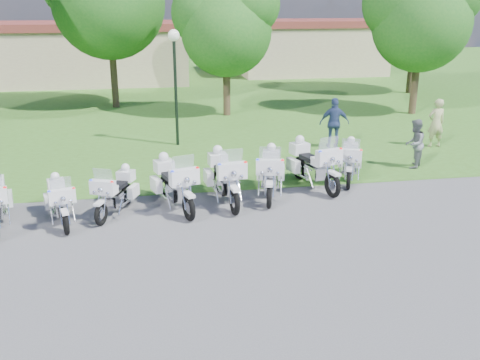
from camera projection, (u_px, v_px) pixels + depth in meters
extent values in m
plane|color=#504F54|center=(227.00, 232.00, 13.29)|extent=(100.00, 100.00, 0.00)
cube|color=#3B651F|center=(172.00, 81.00, 38.53)|extent=(100.00, 48.00, 0.01)
sphere|color=red|center=(5.00, 188.00, 12.76)|extent=(0.09, 0.09, 0.09)
cube|color=silver|center=(9.00, 198.00, 14.18)|extent=(0.28, 0.54, 0.36)
torus|color=black|center=(66.00, 223.00, 13.08)|extent=(0.27, 0.61, 0.60)
torus|color=black|center=(58.00, 203.00, 14.39)|extent=(0.27, 0.61, 0.60)
cube|color=silver|center=(65.00, 212.00, 12.97)|extent=(0.26, 0.42, 0.06)
cube|color=silver|center=(62.00, 196.00, 13.06)|extent=(0.67, 0.37, 0.36)
cube|color=silver|center=(60.00, 184.00, 13.00)|extent=(0.51, 0.23, 0.33)
sphere|color=red|center=(74.00, 189.00, 13.07)|extent=(0.08, 0.08, 0.08)
sphere|color=#1426E5|center=(49.00, 192.00, 12.84)|extent=(0.08, 0.08, 0.08)
cube|color=silver|center=(61.00, 209.00, 13.72)|extent=(0.42, 0.56, 0.30)
cube|color=silver|center=(61.00, 200.00, 13.44)|extent=(0.39, 0.52, 0.20)
cube|color=black|center=(59.00, 195.00, 13.86)|extent=(0.43, 0.61, 0.11)
cube|color=silver|center=(69.00, 198.00, 14.33)|extent=(0.27, 0.49, 0.32)
cube|color=silver|center=(48.00, 201.00, 14.12)|extent=(0.27, 0.49, 0.32)
cube|color=silver|center=(56.00, 185.00, 14.25)|extent=(0.50, 0.45, 0.29)
sphere|color=silver|center=(55.00, 176.00, 14.17)|extent=(0.23, 0.23, 0.23)
torus|color=black|center=(101.00, 214.00, 13.64)|extent=(0.35, 0.61, 0.61)
torus|color=black|center=(127.00, 194.00, 15.07)|extent=(0.35, 0.61, 0.61)
cube|color=silver|center=(100.00, 203.00, 13.52)|extent=(0.31, 0.43, 0.06)
cube|color=silver|center=(103.00, 187.00, 13.62)|extent=(0.69, 0.46, 0.36)
cube|color=silver|center=(103.00, 175.00, 13.57)|extent=(0.51, 0.30, 0.34)
sphere|color=red|center=(112.00, 182.00, 13.46)|extent=(0.08, 0.08, 0.08)
sphere|color=#1426E5|center=(91.00, 181.00, 13.58)|extent=(0.08, 0.08, 0.08)
cube|color=silver|center=(115.00, 200.00, 14.33)|extent=(0.48, 0.59, 0.31)
cube|color=silver|center=(110.00, 191.00, 14.03)|extent=(0.45, 0.55, 0.20)
cube|color=black|center=(118.00, 186.00, 14.49)|extent=(0.51, 0.64, 0.11)
cube|color=silver|center=(133.00, 191.00, 14.83)|extent=(0.34, 0.50, 0.33)
cube|color=silver|center=(115.00, 190.00, 14.95)|extent=(0.34, 0.50, 0.33)
cube|color=silver|center=(126.00, 176.00, 14.92)|extent=(0.54, 0.51, 0.29)
sphere|color=silver|center=(125.00, 168.00, 14.85)|extent=(0.24, 0.24, 0.24)
torus|color=black|center=(189.00, 208.00, 13.91)|extent=(0.35, 0.73, 0.72)
torus|color=black|center=(165.00, 187.00, 15.45)|extent=(0.35, 0.73, 0.72)
cube|color=silver|center=(189.00, 195.00, 13.77)|extent=(0.32, 0.51, 0.08)
cube|color=silver|center=(184.00, 177.00, 13.87)|extent=(0.81, 0.47, 0.43)
cube|color=silver|center=(183.00, 163.00, 13.81)|extent=(0.61, 0.30, 0.40)
sphere|color=red|center=(197.00, 168.00, 13.90)|extent=(0.10, 0.10, 0.10)
sphere|color=#1426E5|center=(172.00, 172.00, 13.61)|extent=(0.10, 0.10, 0.10)
cube|color=silver|center=(176.00, 192.00, 14.66)|extent=(0.53, 0.68, 0.36)
cube|color=silver|center=(179.00, 182.00, 14.32)|extent=(0.49, 0.63, 0.24)
cube|color=black|center=(171.00, 177.00, 14.82)|extent=(0.55, 0.74, 0.13)
cube|color=silver|center=(178.00, 181.00, 15.40)|extent=(0.35, 0.59, 0.39)
cube|color=silver|center=(156.00, 185.00, 15.12)|extent=(0.35, 0.59, 0.39)
cube|color=silver|center=(164.00, 166.00, 15.28)|extent=(0.62, 0.56, 0.34)
sphere|color=silver|center=(164.00, 157.00, 15.19)|extent=(0.28, 0.28, 0.28)
torus|color=black|center=(234.00, 202.00, 14.29)|extent=(0.22, 0.75, 0.74)
torus|color=black|center=(218.00, 180.00, 16.01)|extent=(0.22, 0.75, 0.74)
cube|color=silver|center=(235.00, 189.00, 14.15)|extent=(0.25, 0.50, 0.08)
cube|color=silver|center=(232.00, 171.00, 14.27)|extent=(0.82, 0.34, 0.44)
cube|color=silver|center=(231.00, 156.00, 14.21)|extent=(0.63, 0.20, 0.42)
sphere|color=red|center=(245.00, 163.00, 14.23)|extent=(0.10, 0.10, 0.10)
sphere|color=#1426E5|center=(220.00, 165.00, 14.05)|extent=(0.10, 0.10, 0.10)
cube|color=silver|center=(226.00, 186.00, 15.13)|extent=(0.44, 0.65, 0.38)
cube|color=silver|center=(228.00, 176.00, 14.76)|extent=(0.41, 0.61, 0.24)
cube|color=black|center=(223.00, 170.00, 15.31)|extent=(0.44, 0.72, 0.13)
cube|color=silver|center=(230.00, 175.00, 15.88)|extent=(0.26, 0.59, 0.40)
cube|color=silver|center=(209.00, 177.00, 15.71)|extent=(0.26, 0.59, 0.40)
cube|color=silver|center=(218.00, 159.00, 15.83)|extent=(0.57, 0.49, 0.35)
sphere|color=silver|center=(218.00, 150.00, 15.74)|extent=(0.29, 0.29, 0.29)
torus|color=black|center=(269.00, 196.00, 14.76)|extent=(0.31, 0.72, 0.71)
torus|color=black|center=(271.00, 176.00, 16.47)|extent=(0.31, 0.72, 0.71)
cube|color=silver|center=(269.00, 184.00, 14.62)|extent=(0.30, 0.50, 0.07)
cube|color=silver|center=(270.00, 167.00, 14.75)|extent=(0.80, 0.44, 0.43)
cube|color=silver|center=(270.00, 153.00, 14.69)|extent=(0.61, 0.27, 0.40)
sphere|color=red|center=(282.00, 161.00, 14.60)|extent=(0.10, 0.10, 0.10)
sphere|color=#1426E5|center=(258.00, 160.00, 14.65)|extent=(0.10, 0.10, 0.10)
cube|color=silver|center=(270.00, 181.00, 15.60)|extent=(0.50, 0.67, 0.36)
cube|color=silver|center=(270.00, 172.00, 15.24)|extent=(0.47, 0.62, 0.23)
cube|color=black|center=(271.00, 166.00, 15.79)|extent=(0.51, 0.73, 0.13)
cube|color=silver|center=(281.00, 172.00, 16.24)|extent=(0.32, 0.58, 0.38)
cube|color=silver|center=(260.00, 172.00, 16.29)|extent=(0.32, 0.58, 0.38)
cube|color=silver|center=(271.00, 156.00, 16.30)|extent=(0.60, 0.54, 0.34)
sphere|color=silver|center=(271.00, 147.00, 16.21)|extent=(0.28, 0.28, 0.28)
torus|color=black|center=(332.00, 185.00, 15.57)|extent=(0.33, 0.75, 0.74)
torus|color=black|center=(299.00, 168.00, 17.19)|extent=(0.33, 0.75, 0.74)
cube|color=silver|center=(334.00, 173.00, 15.43)|extent=(0.32, 0.52, 0.08)
cube|color=silver|center=(329.00, 157.00, 15.53)|extent=(0.84, 0.46, 0.44)
cube|color=silver|center=(328.00, 144.00, 15.47)|extent=(0.63, 0.29, 0.42)
sphere|color=red|center=(341.00, 149.00, 15.55)|extent=(0.10, 0.10, 0.10)
sphere|color=#1426E5|center=(320.00, 152.00, 15.27)|extent=(0.10, 0.10, 0.10)
cube|color=silver|center=(315.00, 172.00, 16.35)|extent=(0.52, 0.69, 0.38)
cube|color=silver|center=(320.00, 162.00, 16.00)|extent=(0.49, 0.65, 0.24)
cube|color=black|center=(310.00, 158.00, 16.52)|extent=(0.54, 0.76, 0.13)
cube|color=silver|center=(311.00, 163.00, 17.11)|extent=(0.34, 0.61, 0.40)
cube|color=silver|center=(293.00, 165.00, 16.85)|extent=(0.34, 0.61, 0.40)
cube|color=silver|center=(300.00, 148.00, 17.01)|extent=(0.63, 0.56, 0.35)
sphere|color=silver|center=(300.00, 140.00, 16.92)|extent=(0.29, 0.29, 0.29)
torus|color=black|center=(349.00, 179.00, 16.26)|extent=(0.36, 0.65, 0.65)
torus|color=black|center=(350.00, 164.00, 17.78)|extent=(0.36, 0.65, 0.65)
cube|color=silver|center=(349.00, 169.00, 16.14)|extent=(0.32, 0.46, 0.07)
cube|color=silver|center=(350.00, 155.00, 16.25)|extent=(0.73, 0.47, 0.39)
cube|color=silver|center=(351.00, 144.00, 16.19)|extent=(0.54, 0.31, 0.36)
sphere|color=red|center=(361.00, 151.00, 16.07)|extent=(0.09, 0.09, 0.09)
sphere|color=#1426E5|center=(340.00, 150.00, 16.20)|extent=(0.09, 0.09, 0.09)
cube|color=silver|center=(349.00, 168.00, 17.00)|extent=(0.50, 0.62, 0.33)
cube|color=silver|center=(350.00, 160.00, 16.68)|extent=(0.47, 0.58, 0.21)
cube|color=black|center=(350.00, 156.00, 17.17)|extent=(0.53, 0.68, 0.12)
cube|color=silver|center=(359.00, 161.00, 17.54)|extent=(0.35, 0.53, 0.35)
cube|color=silver|center=(341.00, 160.00, 17.65)|extent=(0.35, 0.53, 0.35)
cube|color=silver|center=(351.00, 147.00, 17.63)|extent=(0.57, 0.53, 0.31)
sphere|color=silver|center=(351.00, 140.00, 17.55)|extent=(0.25, 0.25, 0.25)
cylinder|color=black|center=(176.00, 94.00, 20.75)|extent=(0.12, 0.12, 4.10)
sphere|color=white|center=(174.00, 35.00, 20.05)|extent=(0.44, 0.44, 0.44)
cylinder|color=#38281C|center=(114.00, 70.00, 28.42)|extent=(0.36, 0.36, 3.96)
sphere|color=#195A1A|center=(109.00, 3.00, 27.34)|extent=(5.76, 5.76, 5.76)
cylinder|color=#38281C|center=(227.00, 85.00, 26.55)|extent=(0.36, 0.36, 3.01)
sphere|color=#195A1A|center=(226.00, 31.00, 25.73)|extent=(4.38, 4.38, 4.38)
sphere|color=#195A1A|center=(205.00, 13.00, 25.63)|extent=(3.28, 3.28, 3.28)
sphere|color=#195A1A|center=(248.00, 4.00, 25.25)|extent=(3.01, 3.01, 3.01)
cylinder|color=#38281C|center=(415.00, 81.00, 26.89)|extent=(0.36, 0.36, 3.29)
sphere|color=#195A1A|center=(421.00, 23.00, 25.99)|extent=(4.78, 4.78, 4.78)
sphere|color=#195A1A|center=(399.00, 3.00, 25.89)|extent=(3.59, 3.59, 3.59)
cylinder|color=#38281C|center=(412.00, 61.00, 32.95)|extent=(0.36, 0.36, 3.95)
sphere|color=#195A1A|center=(418.00, 3.00, 31.87)|extent=(5.75, 5.75, 5.75)
cube|color=tan|center=(86.00, 56.00, 37.93)|extent=(14.00, 8.00, 3.60)
cube|color=maroon|center=(83.00, 26.00, 37.27)|extent=(14.56, 8.32, 0.50)
cube|color=tan|center=(308.00, 50.00, 42.53)|extent=(11.00, 7.00, 3.60)
cube|color=maroon|center=(309.00, 23.00, 41.88)|extent=(11.44, 7.28, 0.50)
imported|color=tan|center=(436.00, 123.00, 20.81)|extent=(0.70, 0.47, 1.91)
imported|color=slate|center=(414.00, 144.00, 18.20)|extent=(1.01, 1.04, 1.69)
imported|color=navy|center=(334.00, 123.00, 20.71)|extent=(1.21, 0.68, 1.95)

